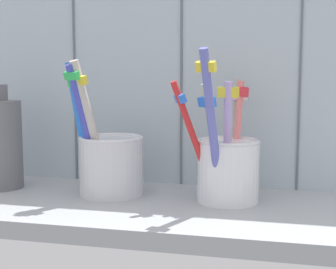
# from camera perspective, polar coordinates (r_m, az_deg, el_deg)

# --- Properties ---
(counter_slab) EXTENTS (0.64, 0.22, 0.02)m
(counter_slab) POSITION_cam_1_polar(r_m,az_deg,el_deg) (0.60, -0.62, -8.96)
(counter_slab) COLOR #9EA3A8
(counter_slab) RESTS_ON ground
(tile_wall_back) EXTENTS (0.64, 0.02, 0.45)m
(tile_wall_back) POSITION_cam_1_polar(r_m,az_deg,el_deg) (0.70, 1.77, 11.08)
(tile_wall_back) COLOR #B2C1CC
(tile_wall_back) RESTS_ON ground
(toothbrush_cup_left) EXTENTS (0.10, 0.10, 0.17)m
(toothbrush_cup_left) POSITION_cam_1_polar(r_m,az_deg,el_deg) (0.63, -6.92, -3.10)
(toothbrush_cup_left) COLOR silver
(toothbrush_cup_left) RESTS_ON counter_slab
(toothbrush_cup_right) EXTENTS (0.10, 0.15, 0.18)m
(toothbrush_cup_right) POSITION_cam_1_polar(r_m,az_deg,el_deg) (0.60, 6.90, -3.43)
(toothbrush_cup_right) COLOR white
(toothbrush_cup_right) RESTS_ON counter_slab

